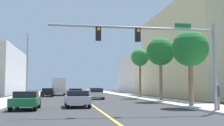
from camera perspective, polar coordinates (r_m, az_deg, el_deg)
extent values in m
plane|color=#2D2D30|center=(49.33, -6.75, -6.72)|extent=(192.00, 192.00, 0.00)
cube|color=#B2ADA3|center=(49.67, -16.81, -6.45)|extent=(3.89, 168.00, 0.15)
cube|color=beige|center=(50.49, 3.15, -6.62)|extent=(3.89, 168.00, 0.15)
cube|color=yellow|center=(49.33, -6.75, -6.72)|extent=(0.16, 144.00, 0.01)
cube|color=beige|center=(45.89, 17.27, 1.94)|extent=(11.24, 26.36, 13.79)
cube|color=silver|center=(73.12, 8.97, -2.27)|extent=(16.28, 19.60, 9.67)
cylinder|color=gray|center=(19.04, 20.36, -0.68)|extent=(0.20, 0.20, 5.61)
cylinder|color=gray|center=(17.38, 4.73, 7.24)|extent=(10.55, 0.14, 0.14)
cube|color=black|center=(17.33, 5.31, 5.76)|extent=(0.32, 0.24, 0.84)
sphere|color=orange|center=(17.25, 5.42, 6.66)|extent=(0.20, 0.20, 0.20)
cube|color=black|center=(16.88, -2.84, 6.03)|extent=(0.32, 0.24, 0.84)
sphere|color=orange|center=(16.79, -2.78, 6.95)|extent=(0.20, 0.20, 0.20)
cube|color=#147233|center=(18.45, 14.38, 7.46)|extent=(1.10, 0.04, 0.28)
cylinder|color=gray|center=(36.17, -17.09, -0.81)|extent=(0.16, 0.16, 7.84)
cube|color=beige|center=(36.66, -16.93, 5.55)|extent=(0.56, 0.28, 0.20)
cylinder|color=brown|center=(23.25, 15.92, -2.71)|extent=(0.38, 0.38, 4.62)
sphere|color=#1E6B28|center=(23.44, 15.79, 2.94)|extent=(2.95, 2.95, 2.95)
cone|color=#1E6B28|center=(23.89, 17.62, 2.36)|extent=(0.56, 1.55, 1.40)
cone|color=#1E6B28|center=(24.27, 15.25, 2.20)|extent=(1.49, 0.70, 1.11)
cone|color=#1E6B28|center=(23.52, 13.65, 2.38)|extent=(1.03, 1.43, 1.35)
cone|color=#1E6B28|center=(22.69, 14.55, 2.66)|extent=(0.99, 1.32, 1.34)
cone|color=#1E6B28|center=(22.76, 17.24, 2.70)|extent=(1.37, 0.72, 1.64)
cylinder|color=brown|center=(30.91, 10.01, -2.58)|extent=(0.33, 0.33, 5.39)
sphere|color=#1E6B28|center=(31.12, 9.94, 2.38)|extent=(3.10, 3.10, 3.10)
cone|color=#1E6B28|center=(31.53, 11.46, 1.94)|extent=(0.60, 1.63, 1.37)
cone|color=#1E6B28|center=(32.00, 9.58, 1.82)|extent=(1.32, 0.56, 1.52)
cone|color=#1E6B28|center=(30.88, 8.28, 2.04)|extent=(0.54, 1.51, 1.23)
cone|color=#1E6B28|center=(30.20, 10.34, 2.22)|extent=(1.23, 0.54, 1.44)
cylinder|color=brown|center=(38.62, 5.79, -2.93)|extent=(0.30, 0.30, 5.56)
sphere|color=#287F33|center=(38.81, 5.76, 1.18)|extent=(2.46, 2.46, 2.46)
cone|color=#287F33|center=(38.91, 6.83, 0.88)|extent=(0.55, 1.32, 1.06)
cone|color=#287F33|center=(39.52, 5.66, 0.78)|extent=(1.48, 0.68, 1.18)
cone|color=#287F33|center=(38.64, 4.69, 0.90)|extent=(0.49, 1.26, 1.08)
cone|color=#287F33|center=(38.13, 6.24, 0.99)|extent=(1.06, 0.57, 1.18)
cube|color=black|center=(46.18, -13.05, -6.00)|extent=(2.02, 4.43, 0.59)
cube|color=black|center=(46.24, -13.03, -5.35)|extent=(1.75, 2.01, 0.47)
cylinder|color=black|center=(44.49, -12.09, -6.45)|extent=(0.23, 0.64, 0.64)
cylinder|color=black|center=(44.63, -14.35, -6.40)|extent=(0.23, 0.64, 0.64)
cylinder|color=black|center=(47.78, -11.85, -6.33)|extent=(0.23, 0.64, 0.64)
cylinder|color=black|center=(47.91, -13.95, -6.29)|extent=(0.23, 0.64, 0.64)
cube|color=red|center=(35.68, -7.50, -6.51)|extent=(1.95, 4.00, 0.55)
cube|color=black|center=(35.49, -7.50, -5.65)|extent=(1.65, 2.04, 0.53)
cylinder|color=black|center=(37.11, -8.71, -6.85)|extent=(0.25, 0.65, 0.64)
cylinder|color=black|center=(37.10, -6.26, -6.88)|extent=(0.25, 0.65, 0.64)
cylinder|color=black|center=(34.29, -8.86, -7.03)|extent=(0.25, 0.65, 0.64)
cylinder|color=black|center=(34.28, -6.21, -7.06)|extent=(0.25, 0.65, 0.64)
cube|color=white|center=(36.40, -3.22, -6.49)|extent=(2.03, 3.91, 0.57)
cube|color=black|center=(36.36, -3.21, -5.63)|extent=(1.70, 1.70, 0.53)
cylinder|color=black|center=(37.73, -4.60, -6.86)|extent=(0.25, 0.65, 0.64)
cylinder|color=black|center=(37.83, -2.09, -6.87)|extent=(0.25, 0.65, 0.64)
cylinder|color=black|center=(35.01, -4.43, -7.02)|extent=(0.25, 0.65, 0.64)
cylinder|color=black|center=(35.11, -1.74, -7.03)|extent=(0.25, 0.65, 0.64)
cube|color=#1E389E|center=(42.36, -3.60, -6.21)|extent=(1.83, 4.03, 0.63)
cube|color=black|center=(42.40, -3.60, -5.46)|extent=(1.57, 2.01, 0.48)
cylinder|color=black|center=(43.70, -4.84, -6.57)|extent=(0.24, 0.65, 0.64)
cylinder|color=black|center=(43.90, -2.87, -6.58)|extent=(0.24, 0.65, 0.64)
cylinder|color=black|center=(40.85, -4.39, -6.70)|extent=(0.24, 0.65, 0.64)
cylinder|color=black|center=(41.06, -2.28, -6.70)|extent=(0.24, 0.65, 0.64)
cube|color=#196638|center=(21.19, -17.31, -7.54)|extent=(1.84, 3.88, 0.55)
cube|color=black|center=(21.33, -17.22, -6.17)|extent=(1.62, 1.79, 0.45)
cylinder|color=black|center=(19.74, -15.49, -8.60)|extent=(0.22, 0.64, 0.64)
cylinder|color=black|center=(19.97, -20.21, -8.44)|extent=(0.22, 0.64, 0.64)
cylinder|color=black|center=(22.49, -14.77, -8.13)|extent=(0.22, 0.64, 0.64)
cylinder|color=black|center=(22.69, -18.92, -8.00)|extent=(0.22, 0.64, 0.64)
cube|color=#BCBCC1|center=(22.79, -7.20, -7.47)|extent=(2.01, 3.95, 0.58)
cube|color=black|center=(22.70, -7.17, -6.22)|extent=(1.70, 1.84, 0.42)
cylinder|color=black|center=(24.14, -9.46, -7.98)|extent=(0.25, 0.65, 0.64)
cylinder|color=black|center=(24.27, -5.52, -8.01)|extent=(0.25, 0.65, 0.64)
cylinder|color=black|center=(21.37, -9.14, -8.41)|extent=(0.25, 0.65, 0.64)
cylinder|color=black|center=(21.51, -4.69, -8.43)|extent=(0.25, 0.65, 0.64)
cube|color=red|center=(56.76, -10.90, -5.15)|extent=(2.45, 2.48, 1.60)
cube|color=silver|center=(52.42, -10.90, -4.61)|extent=(2.53, 6.31, 2.66)
cylinder|color=black|center=(56.79, -11.98, -5.94)|extent=(0.30, 0.91, 0.90)
cylinder|color=black|center=(56.78, -9.85, -5.97)|extent=(0.30, 0.91, 0.90)
cylinder|color=black|center=(50.88, -12.12, -6.08)|extent=(0.30, 0.91, 0.90)
cylinder|color=black|center=(50.88, -9.74, -6.12)|extent=(0.30, 0.91, 0.90)
cylinder|color=#726651|center=(19.59, 20.83, -7.74)|extent=(0.32, 0.32, 0.85)
cylinder|color=#333338|center=(19.56, 20.77, -5.51)|extent=(0.38, 0.38, 0.68)
sphere|color=tan|center=(19.55, 20.73, -4.18)|extent=(0.23, 0.23, 0.23)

